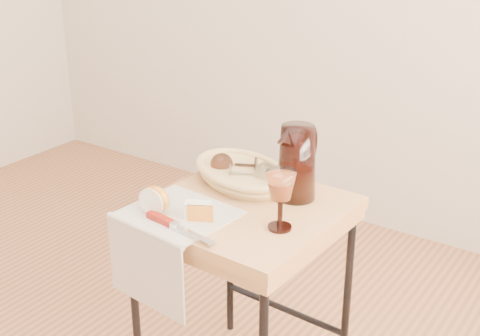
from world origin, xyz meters
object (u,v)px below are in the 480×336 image
Objects in this scene: pitcher at (297,162)px; apple_half at (156,199)px; bread_basket at (241,175)px; table_knife at (177,226)px; tea_towel at (178,214)px; side_table at (244,303)px; wine_goblet at (280,200)px; goblet_lying_b at (250,174)px; goblet_lying_a at (236,165)px.

apple_half is at bearing -137.79° from pitcher.
bread_basket is 0.35m from table_knife.
table_knife is (0.11, -0.05, -0.03)m from apple_half.
tea_towel is at bearing -134.29° from pitcher.
side_table is 0.44m from wine_goblet.
table_knife is at bearing -46.33° from tea_towel.
side_table is at bearing 158.01° from wine_goblet.
table_knife is at bearing -123.18° from goblet_lying_b.
goblet_lying_b reaches higher than bread_basket.
pitcher is 0.39m from table_knife.
apple_half reaches higher than bread_basket.
wine_goblet is at bearing -79.57° from pitcher.
bread_basket is 0.04m from goblet_lying_a.
side_table is at bearing -97.31° from goblet_lying_b.
wine_goblet is at bearing 23.49° from tea_towel.
goblet_lying_b is at bearing 96.23° from table_knife.
wine_goblet is at bearing 117.47° from goblet_lying_a.
goblet_lying_a is 0.32m from apple_half.
table_knife is (0.07, -0.36, -0.03)m from goblet_lying_a.
tea_towel is 0.27m from bread_basket.
goblet_lying_a and apple_half have the same top height.
apple_half reaches higher than side_table.
goblet_lying_a is at bearing 174.21° from bread_basket.
side_table is 7.77× the size of apple_half.
bread_basket is (0.02, 0.27, 0.02)m from tea_towel.
side_table is 2.10× the size of bread_basket.
pitcher reaches higher than table_knife.
wine_goblet is 0.27m from table_knife.
side_table is 0.39m from bread_basket.
goblet_lying_b reaches higher than goblet_lying_a.
wine_goblet reaches higher than tea_towel.
apple_half is at bearing -159.87° from wine_goblet.
bread_basket is at bearing 174.24° from pitcher.
pitcher reaches higher than goblet_lying_b.
table_knife is (0.04, -0.35, -0.01)m from bread_basket.
wine_goblet is (0.16, -0.06, 0.41)m from side_table.
bread_basket is 0.20m from pitcher.
goblet_lying_a is 0.22m from pitcher.
side_table is 2.55× the size of pitcher.
pitcher is at bearing 107.84° from wine_goblet.
wine_goblet is (0.25, -0.18, 0.05)m from bread_basket.
goblet_lying_a is at bearing 76.75° from apple_half.
goblet_lying_a is 0.34m from wine_goblet.
pitcher is at bearing -22.24° from goblet_lying_b.
pitcher is 0.20m from wine_goblet.
goblet_lying_b and apple_half have the same top height.
apple_half is 0.12m from table_knife.
bread_basket is at bearing 127.45° from side_table.
side_table is at bearing -31.77° from bread_basket.
table_knife is at bearing -142.10° from wine_goblet.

